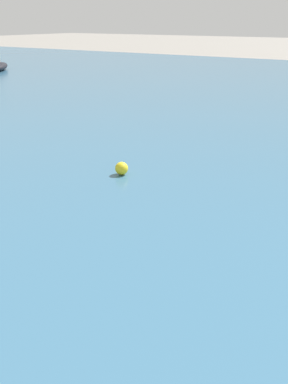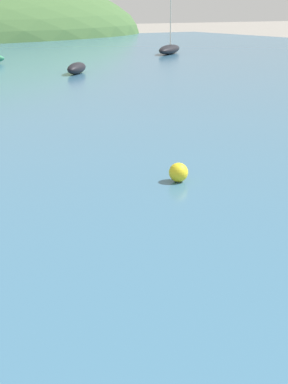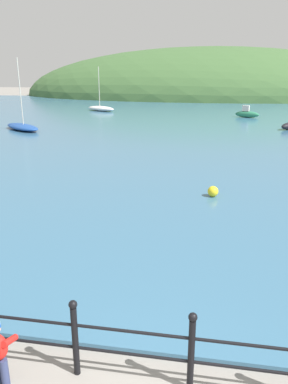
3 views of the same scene
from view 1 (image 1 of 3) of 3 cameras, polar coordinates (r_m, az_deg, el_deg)
name	(u,v)px [view 1 (image 1 of 3)]	position (r m, az deg, el deg)	size (l,w,h in m)	color
boat_white_sailboat	(0,66)	(40.65, -17.81, 14.96)	(3.61, 3.26, 4.85)	black
mooring_buoy	(122,168)	(12.47, -2.86, 3.01)	(0.36, 0.36, 0.36)	yellow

